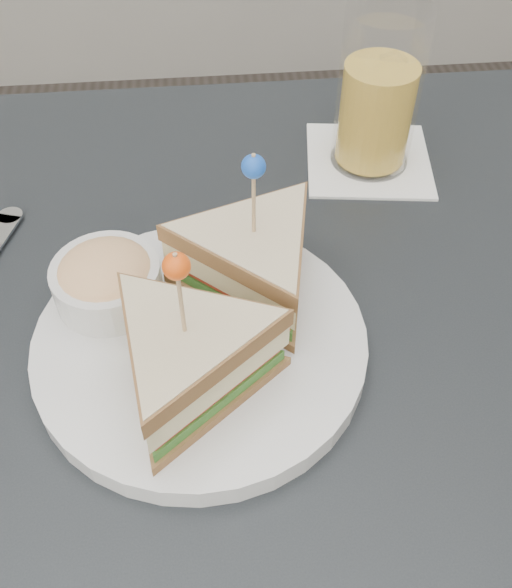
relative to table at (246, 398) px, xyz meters
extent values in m
cube|color=black|center=(0.00, 0.00, 0.06)|extent=(0.80, 0.80, 0.03)
cylinder|color=black|center=(-0.35, 0.35, -0.31)|extent=(0.04, 0.04, 0.72)
cylinder|color=black|center=(0.35, 0.35, -0.31)|extent=(0.04, 0.04, 0.72)
cylinder|color=silver|center=(-0.03, 0.00, 0.08)|extent=(0.30, 0.30, 0.02)
cylinder|color=silver|center=(-0.03, 0.00, 0.09)|extent=(0.30, 0.30, 0.00)
cylinder|color=tan|center=(-0.04, -0.05, 0.19)|extent=(0.00, 0.00, 0.08)
sphere|color=#E0490E|center=(-0.04, -0.05, 0.22)|extent=(0.02, 0.02, 0.02)
cylinder|color=tan|center=(0.01, 0.04, 0.19)|extent=(0.00, 0.00, 0.08)
sphere|color=#174AB1|center=(0.01, 0.04, 0.22)|extent=(0.02, 0.02, 0.02)
cylinder|color=silver|center=(-0.11, 0.04, 0.11)|extent=(0.10, 0.10, 0.04)
ellipsoid|color=#E0B772|center=(-0.11, 0.04, 0.12)|extent=(0.09, 0.09, 0.03)
cylinder|color=silver|center=(-0.21, 0.17, 0.08)|extent=(0.03, 0.03, 0.00)
cube|color=white|center=(0.15, 0.23, 0.08)|extent=(0.14, 0.14, 0.00)
cylinder|color=gold|center=(0.15, 0.23, 0.13)|extent=(0.08, 0.08, 0.10)
cylinder|color=white|center=(0.15, 0.23, 0.16)|extent=(0.09, 0.09, 0.16)
cube|color=white|center=(0.16, 0.24, 0.18)|extent=(0.02, 0.02, 0.02)
cube|color=white|center=(0.14, 0.23, 0.18)|extent=(0.03, 0.03, 0.02)
camera|label=1|loc=(-0.02, -0.32, 0.49)|focal=40.00mm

